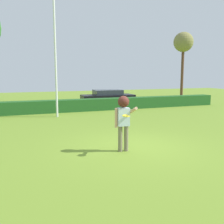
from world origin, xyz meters
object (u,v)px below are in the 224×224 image
object	(u,v)px
person	(123,116)
parked_car_black	(108,97)
lamppost	(55,48)
frisbee	(126,116)
willow_tree	(183,43)

from	to	relation	value
person	parked_car_black	bearing A→B (deg)	72.00
lamppost	person	bearing A→B (deg)	-83.42
parked_car_black	lamppost	bearing A→B (deg)	-138.01
person	frisbee	bearing A→B (deg)	-103.66
willow_tree	parked_car_black	bearing A→B (deg)	-156.84
frisbee	parked_car_black	bearing A→B (deg)	72.15
lamppost	parked_car_black	bearing A→B (deg)	41.99
person	frisbee	distance (m)	0.46
lamppost	parked_car_black	size ratio (longest dim) A/B	1.68
frisbee	parked_car_black	xyz separation A→B (m)	(3.98, 12.34, -0.55)
person	parked_car_black	xyz separation A→B (m)	(3.87, 11.90, -0.48)
parked_car_black	willow_tree	xyz separation A→B (m)	(10.41, 4.45, 5.10)
person	lamppost	distance (m)	8.16
willow_tree	person	bearing A→B (deg)	-131.12
frisbee	lamppost	distance (m)	8.54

